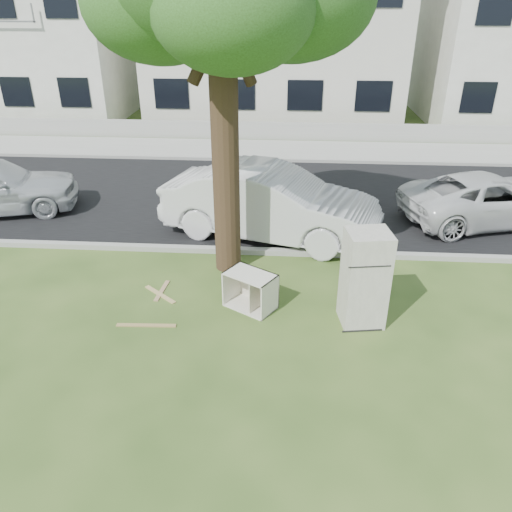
# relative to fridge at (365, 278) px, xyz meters

# --- Properties ---
(ground) EXTENTS (120.00, 120.00, 0.00)m
(ground) POSITION_rel_fridge_xyz_m (-2.21, 0.05, -0.88)
(ground) COLOR #2E4819
(road) EXTENTS (120.00, 7.00, 0.01)m
(road) POSITION_rel_fridge_xyz_m (-2.21, 6.05, -0.87)
(road) COLOR black
(road) RESTS_ON ground
(kerb_near) EXTENTS (120.00, 0.18, 0.12)m
(kerb_near) POSITION_rel_fridge_xyz_m (-2.21, 2.50, -0.88)
(kerb_near) COLOR gray
(kerb_near) RESTS_ON ground
(kerb_far) EXTENTS (120.00, 0.18, 0.12)m
(kerb_far) POSITION_rel_fridge_xyz_m (-2.21, 9.60, -0.88)
(kerb_far) COLOR gray
(kerb_far) RESTS_ON ground
(sidewalk) EXTENTS (120.00, 2.80, 0.01)m
(sidewalk) POSITION_rel_fridge_xyz_m (-2.21, 11.05, -0.87)
(sidewalk) COLOR gray
(sidewalk) RESTS_ON ground
(low_wall) EXTENTS (120.00, 0.15, 0.70)m
(low_wall) POSITION_rel_fridge_xyz_m (-2.21, 12.65, -0.53)
(low_wall) COLOR gray
(low_wall) RESTS_ON ground
(townhouse_left) EXTENTS (10.20, 8.16, 7.04)m
(townhouse_left) POSITION_rel_fridge_xyz_m (-14.21, 17.55, 2.65)
(townhouse_left) COLOR silver
(townhouse_left) RESTS_ON ground
(townhouse_center) EXTENTS (11.22, 8.16, 7.44)m
(townhouse_center) POSITION_rel_fridge_xyz_m (-2.21, 17.55, 2.85)
(townhouse_center) COLOR beige
(townhouse_center) RESTS_ON ground
(fridge) EXTENTS (0.81, 0.77, 1.75)m
(fridge) POSITION_rel_fridge_xyz_m (0.00, 0.00, 0.00)
(fridge) COLOR beige
(fridge) RESTS_ON ground
(cabinet) EXTENTS (1.07, 0.95, 0.71)m
(cabinet) POSITION_rel_fridge_xyz_m (-2.01, 0.31, -0.52)
(cabinet) COLOR white
(cabinet) RESTS_ON ground
(plank_a) EXTENTS (1.07, 0.13, 0.02)m
(plank_a) POSITION_rel_fridge_xyz_m (-3.81, -0.43, -0.86)
(plank_a) COLOR olive
(plank_a) RESTS_ON ground
(plank_b) EXTENTS (0.74, 0.64, 0.02)m
(plank_b) POSITION_rel_fridge_xyz_m (-3.81, 0.60, -0.86)
(plank_b) COLOR tan
(plank_b) RESTS_ON ground
(plank_c) EXTENTS (0.15, 0.77, 0.02)m
(plank_c) POSITION_rel_fridge_xyz_m (-3.81, 0.74, -0.86)
(plank_c) COLOR #A27E5A
(plank_c) RESTS_ON ground
(car_center) EXTENTS (5.43, 3.14, 1.69)m
(car_center) POSITION_rel_fridge_xyz_m (-1.78, 3.47, -0.03)
(car_center) COLOR silver
(car_center) RESTS_ON ground
(car_right) EXTENTS (4.86, 3.18, 1.24)m
(car_right) POSITION_rel_fridge_xyz_m (3.75, 4.74, -0.25)
(car_right) COLOR silver
(car_right) RESTS_ON ground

